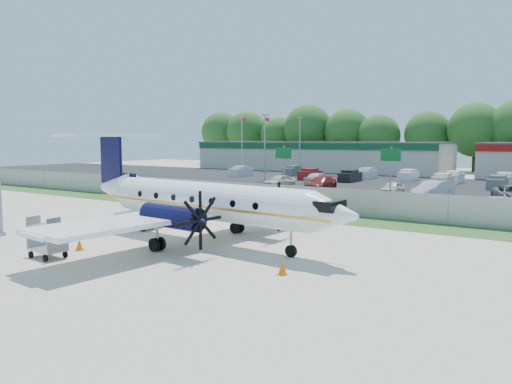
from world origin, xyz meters
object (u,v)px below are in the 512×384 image
Objects in this scene: pushback_tug at (140,217)px; baggage_cart_near at (44,225)px; aircraft at (202,200)px; baggage_cart_far at (48,249)px.

pushback_tug is 5.78m from baggage_cart_near.
baggage_cart_near is at bearing -161.93° from aircraft.
pushback_tug is 8.48m from baggage_cart_far.
aircraft is 10.56m from baggage_cart_near.
aircraft reaches higher than baggage_cart_near.
baggage_cart_far is at bearing -117.05° from aircraft.
aircraft reaches higher than baggage_cart_far.
pushback_tug reaches higher than baggage_cart_far.
pushback_tug is at bearing 106.23° from baggage_cart_far.
baggage_cart_far is (2.37, -8.14, -0.25)m from pushback_tug.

